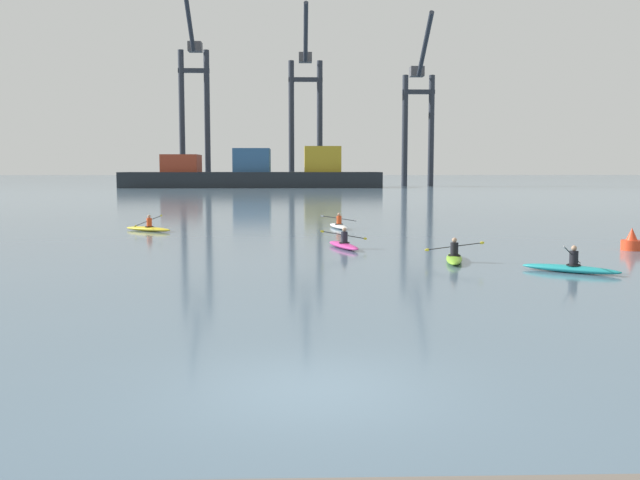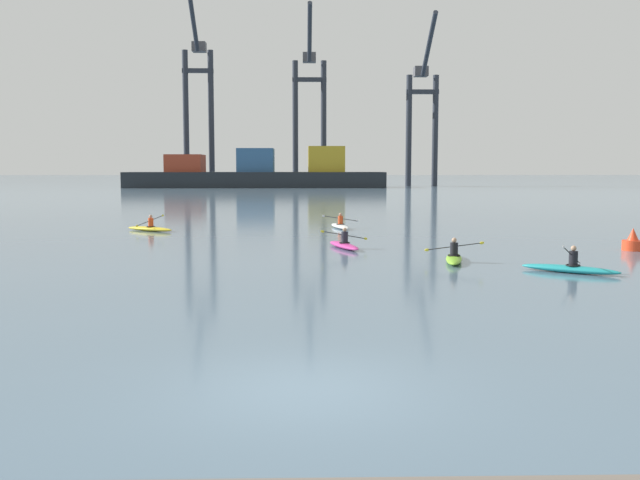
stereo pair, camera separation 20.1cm
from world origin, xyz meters
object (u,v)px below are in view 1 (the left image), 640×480
Objects in this scene: channel_buoy at (632,242)px; kayak_lime at (454,257)px; kayak_yellow at (148,228)px; kayak_white at (339,226)px; gantry_crane_west_mid at (306,102)px; kayak_teal at (571,268)px; gantry_crane_east_mid at (419,108)px; container_barge at (255,174)px; kayak_magenta at (344,245)px; gantry_crane_west at (194,97)px.

kayak_lime is at bearing -156.84° from channel_buoy.
kayak_white is (11.08, 1.57, -0.00)m from kayak_yellow.
kayak_teal is (7.77, -130.11, -17.55)m from gantry_crane_west_mid.
kayak_white is (-22.25, -104.38, -15.66)m from gantry_crane_east_mid.
container_barge is 107.25m from kayak_magenta.
container_barge is at bearing 98.81° from kayak_teal.
kayak_teal reaches higher than kayak_white.
kayak_white is (-12.27, 12.00, -0.19)m from channel_buoy.
container_barge is 115.92m from kayak_teal.
gantry_crane_east_mid is 124.98m from kayak_teal.
container_barge is 96.49m from kayak_white.
kayak_white is (23.90, -108.54, -18.31)m from gantry_crane_west.
kayak_teal is 24.89m from kayak_yellow.
gantry_crane_west is at bearing -172.88° from gantry_crane_west_mid.
kayak_teal is 4.53m from kayak_lime.
kayak_teal is 0.89× the size of kayak_white.
kayak_white is (0.39, 10.86, -0.00)m from kayak_magenta.
gantry_crane_west_mid reaches higher than gantry_crane_east_mid.
container_barge reaches higher than kayak_lime.
gantry_crane_west is 12.04× the size of kayak_yellow.
channel_buoy is (36.18, -120.54, -18.12)m from gantry_crane_west.
gantry_crane_west is 11.07× the size of kayak_white.
gantry_crane_west is at bearing 103.66° from kayak_teal.
gantry_crane_west_mid is at bearing 57.34° from container_barge.
gantry_crane_west is 11.14× the size of kayak_magenta.
gantry_crane_west_mid is at bearing 91.95° from kayak_lime.
kayak_magenta is at bearing 129.30° from kayak_lime.
kayak_magenta is at bearing -40.99° from kayak_yellow.
kayak_teal reaches higher than kayak_lime.
gantry_crane_west_mid is 125.32m from channel_buoy.
channel_buoy is (23.01, -107.86, -2.19)m from container_barge.
kayak_teal reaches higher than kayak_yellow.
container_barge is 15.51× the size of kayak_yellow.
gantry_crane_east_mid is at bearing 72.54° from kayak_yellow.
container_barge is at bearing 96.39° from kayak_white.
gantry_crane_west_mid is 35.96× the size of channel_buoy.
kayak_yellow and kayak_white have the same top height.
gantry_crane_west_mid reaches higher than channel_buoy.
kayak_yellow is (-18.09, 17.10, 0.00)m from kayak_teal.
container_barge is 1.37× the size of gantry_crane_west_mid.
kayak_teal is (30.91, -127.22, -18.31)m from gantry_crane_west.
kayak_magenta is at bearing 133.44° from kayak_teal.
container_barge is 1.51× the size of gantry_crane_east_mid.
kayak_magenta is (-12.67, 1.14, -0.19)m from channel_buoy.
channel_buoy is at bearing -77.95° from container_barge.
gantry_crane_west is at bearing 102.47° from kayak_lime.
gantry_crane_east_mid is at bearing 81.17° from kayak_lime.
gantry_crane_east_mid reaches higher than kayak_lime.
channel_buoy is at bearing -94.90° from gantry_crane_east_mid.
kayak_yellow is 11.19m from kayak_white.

